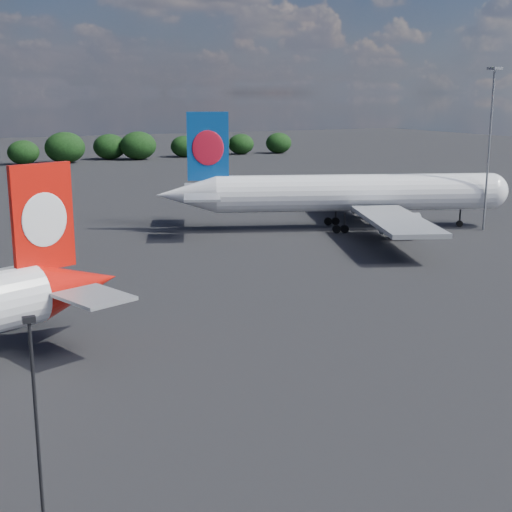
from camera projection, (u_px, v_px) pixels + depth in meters
name	position (u px, v px, depth m)	size (l,w,h in m)	color
china_southern_airliner	(343.00, 194.00, 105.79)	(51.33, 49.37, 17.33)	white
apron_lamp_post	(36.00, 417.00, 31.45)	(0.55, 0.30, 10.61)	black
floodlight_mast_near	(491.00, 127.00, 102.63)	(1.60, 1.60, 23.49)	gray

